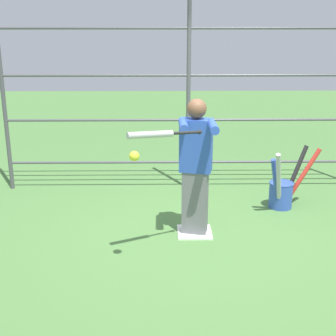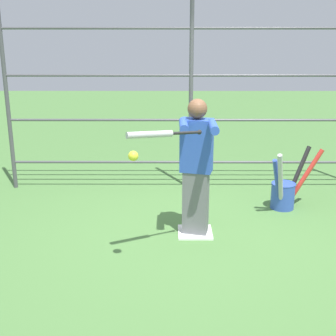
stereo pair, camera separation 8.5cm
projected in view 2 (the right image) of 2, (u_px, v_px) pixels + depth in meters
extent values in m
plane|color=#4C7A3D|center=(195.00, 233.00, 5.54)|extent=(24.00, 24.00, 0.00)
cube|color=white|center=(195.00, 232.00, 5.53)|extent=(0.40, 0.40, 0.02)
cylinder|color=#4C4C51|center=(191.00, 98.00, 6.66)|extent=(0.06, 0.06, 2.71)
cylinder|color=#4C4C51|center=(7.00, 98.00, 6.67)|extent=(0.06, 0.06, 2.71)
cylinder|color=#4C4C51|center=(190.00, 162.00, 6.94)|extent=(5.26, 0.04, 0.04)
cylinder|color=#4C4C51|center=(191.00, 120.00, 6.75)|extent=(5.26, 0.04, 0.04)
cylinder|color=#4C4C51|center=(191.00, 75.00, 6.56)|extent=(5.26, 0.04, 0.04)
cylinder|color=#4C4C51|center=(192.00, 28.00, 6.37)|extent=(5.26, 0.04, 0.04)
cube|color=slate|center=(196.00, 203.00, 5.42)|extent=(0.32, 0.24, 0.77)
cube|color=#2D51B7|center=(197.00, 146.00, 5.22)|extent=(0.39, 0.28, 0.60)
sphere|color=brown|center=(197.00, 109.00, 5.09)|extent=(0.22, 0.22, 0.22)
cylinder|color=#2D51B7|center=(213.00, 127.00, 4.90)|extent=(0.09, 0.43, 0.09)
cylinder|color=#2D51B7|center=(184.00, 125.00, 4.97)|extent=(0.09, 0.43, 0.09)
sphere|color=black|center=(200.00, 132.00, 4.73)|extent=(0.05, 0.05, 0.05)
cylinder|color=black|center=(186.00, 133.00, 4.66)|extent=(0.30, 0.17, 0.05)
cylinder|color=#B2B2B7|center=(150.00, 134.00, 4.49)|extent=(0.46, 0.27, 0.10)
sphere|color=yellow|center=(133.00, 156.00, 4.32)|extent=(0.10, 0.10, 0.10)
cylinder|color=#3351B2|center=(283.00, 196.00, 6.23)|extent=(0.31, 0.31, 0.35)
torus|color=#3351B2|center=(284.00, 184.00, 6.18)|extent=(0.32, 0.32, 0.01)
cylinder|color=#B2B2B7|center=(281.00, 182.00, 5.93)|extent=(0.23, 0.42, 0.84)
cylinder|color=black|center=(297.00, 175.00, 6.34)|extent=(0.42, 0.36, 0.76)
cylinder|color=red|center=(304.00, 178.00, 6.19)|extent=(0.48, 0.11, 0.79)
cylinder|color=#334CB2|center=(278.00, 184.00, 6.02)|extent=(0.24, 0.29, 0.73)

